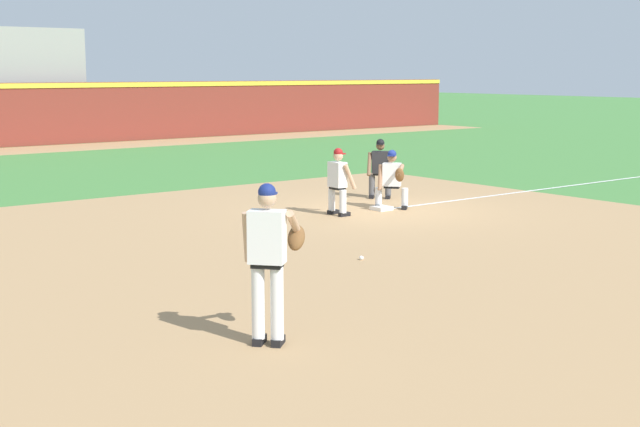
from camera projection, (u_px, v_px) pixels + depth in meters
name	position (u px, v px, depth m)	size (l,w,h in m)	color
ground_plane	(382.00, 210.00, 19.95)	(160.00, 160.00, 0.00)	#47843D
infield_dirt_patch	(343.00, 256.00, 15.03)	(18.00, 18.00, 0.01)	tan
warning_track_strip	(45.00, 149.00, 35.48)	(48.00, 3.20, 0.01)	tan
foul_line_stripe	(570.00, 186.00, 24.13)	(13.75, 0.10, 0.00)	white
first_base_bag	(382.00, 208.00, 19.94)	(0.38, 0.38, 0.09)	white
baseball	(361.00, 258.00, 14.69)	(0.07, 0.07, 0.07)	white
pitcher	(269.00, 254.00, 9.99)	(0.85, 0.56, 1.86)	black
first_baseman	(392.00, 177.00, 19.97)	(0.77, 1.07, 1.34)	black
baserunner	(338.00, 179.00, 19.11)	(0.45, 0.60, 1.46)	black
umpire	(380.00, 166.00, 21.65)	(0.67, 0.68, 1.46)	black
outfield_wall	(26.00, 112.00, 36.82)	(48.00, 0.54, 2.60)	maroon
stadium_seating_block	(1.00, 85.00, 38.90)	(6.14, 4.20, 4.90)	gray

